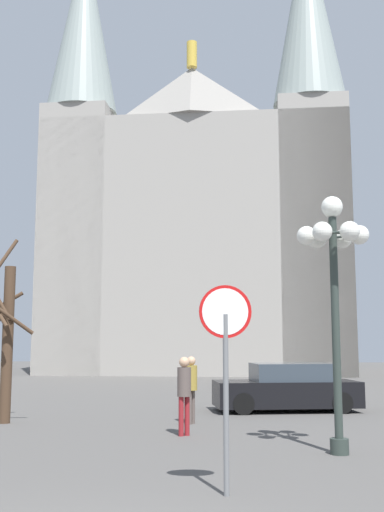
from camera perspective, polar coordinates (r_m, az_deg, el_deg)
cathedral at (r=44.23m, az=0.48°, el=3.18°), size 20.72×11.88×32.16m
stop_sign at (r=9.10m, az=3.10°, el=-8.27°), size 0.77×0.20×2.97m
street_lamp at (r=12.73m, az=12.87°, el=-0.68°), size 1.44×1.30×5.07m
bare_tree at (r=17.59m, az=-16.62°, el=-7.06°), size 1.57×1.33×5.02m
parked_car_near_black at (r=20.02m, az=8.75°, el=-11.92°), size 4.68×2.62×1.47m
pedestrian_walking at (r=16.79m, az=-0.08°, el=-11.54°), size 0.32×0.32×1.75m
pedestrian_standing at (r=14.72m, az=-0.73°, el=-11.96°), size 0.32×0.32×1.79m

